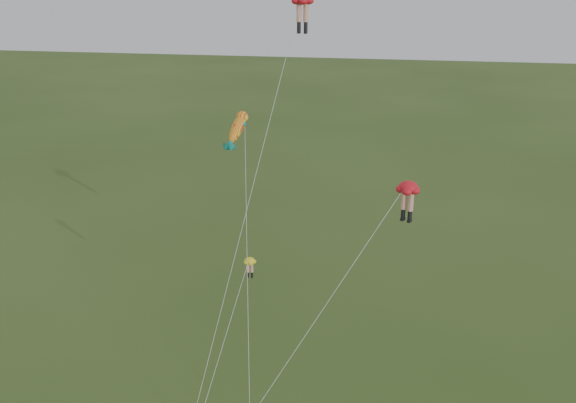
# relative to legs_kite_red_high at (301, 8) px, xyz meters

# --- Properties ---
(legs_kite_red_high) EXTENTS (5.48, 14.95, 24.14)m
(legs_kite_red_high) POSITION_rel_legs_kite_red_high_xyz_m (0.00, 0.00, 0.00)
(legs_kite_red_high) COLOR red
(legs_kite_red_high) RESTS_ON ground
(legs_kite_red_mid) EXTENTS (10.10, 9.72, 13.30)m
(legs_kite_red_mid) POSITION_rel_legs_kite_red_high_xyz_m (7.37, -4.70, -10.65)
(legs_kite_red_mid) COLOR red
(legs_kite_red_mid) RESTS_ON ground
(legs_kite_yellow) EXTENTS (2.11, 9.64, 7.71)m
(legs_kite_yellow) POSITION_rel_legs_kite_red_high_xyz_m (-2.62, -6.04, -16.26)
(legs_kite_yellow) COLOR yellow
(legs_kite_yellow) RESTS_ON ground
(fish_kite) EXTENTS (4.10, 13.49, 16.48)m
(fish_kite) POSITION_rel_legs_kite_red_high_xyz_m (-4.27, -0.67, -8.04)
(fish_kite) COLOR yellow
(fish_kite) RESTS_ON ground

